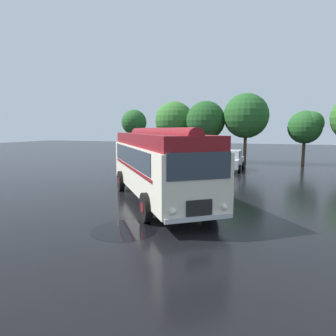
% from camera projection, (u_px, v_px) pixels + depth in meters
% --- Properties ---
extents(ground_plane, '(120.00, 120.00, 0.00)m').
position_uv_depth(ground_plane, '(165.00, 200.00, 14.51)').
color(ground_plane, black).
extents(vintage_bus, '(8.13, 9.45, 3.49)m').
position_uv_depth(vintage_bus, '(157.00, 162.00, 14.22)').
color(vintage_bus, silver).
rests_on(vintage_bus, ground).
extents(car_near_left, '(2.19, 4.31, 1.66)m').
position_uv_depth(car_near_left, '(201.00, 158.00, 27.02)').
color(car_near_left, maroon).
rests_on(car_near_left, ground).
extents(car_mid_left, '(1.97, 4.21, 1.66)m').
position_uv_depth(car_mid_left, '(231.00, 160.00, 25.08)').
color(car_mid_left, '#B7BABF').
rests_on(car_mid_left, ground).
extents(box_van, '(2.68, 5.90, 2.50)m').
position_uv_depth(box_van, '(176.00, 151.00, 27.75)').
color(box_van, navy).
rests_on(box_van, ground).
extents(tree_far_left, '(2.89, 2.89, 5.64)m').
position_uv_depth(tree_far_left, '(135.00, 123.00, 34.52)').
color(tree_far_left, '#4C3823').
rests_on(tree_far_left, ground).
extents(tree_left_of_centre, '(4.33, 4.33, 6.51)m').
position_uv_depth(tree_left_of_centre, '(173.00, 120.00, 33.80)').
color(tree_left_of_centre, '#4C3823').
rests_on(tree_left_of_centre, ground).
extents(tree_centre, '(4.01, 4.01, 6.31)m').
position_uv_depth(tree_centre, '(206.00, 121.00, 30.87)').
color(tree_centre, '#4C3823').
rests_on(tree_centre, ground).
extents(tree_right_of_centre, '(4.43, 4.43, 6.95)m').
position_uv_depth(tree_right_of_centre, '(247.00, 116.00, 29.48)').
color(tree_right_of_centre, '#4C3823').
rests_on(tree_right_of_centre, ground).
extents(tree_far_right, '(3.21, 3.13, 5.17)m').
position_uv_depth(tree_far_right, '(307.00, 126.00, 28.29)').
color(tree_far_right, '#4C3823').
rests_on(tree_far_right, ground).
extents(puddle_patch, '(2.26, 2.26, 0.01)m').
position_uv_depth(puddle_patch, '(124.00, 230.00, 10.22)').
color(puddle_patch, black).
rests_on(puddle_patch, ground).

